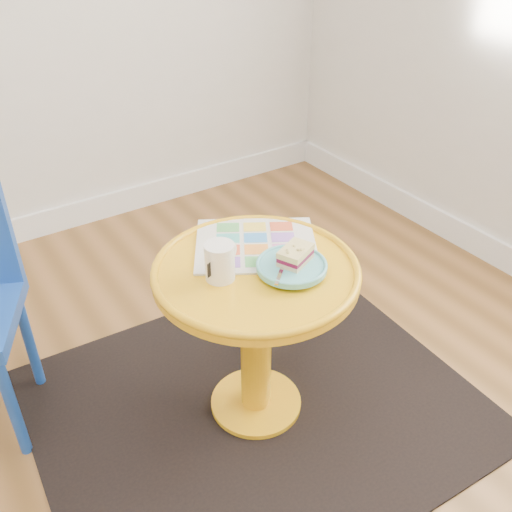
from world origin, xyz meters
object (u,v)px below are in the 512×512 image
side_table (256,312)px  mug (220,260)px  newspaper (256,244)px  plate (292,267)px

side_table → mug: mug is taller
newspaper → mug: 0.19m
side_table → mug: bearing=170.3°
plate → mug: bearing=153.2°
side_table → plate: 0.19m
newspaper → plate: 0.16m
side_table → newspaper: newspaper is taller
newspaper → plate: plate is taller
newspaper → side_table: bearing=-92.2°
newspaper → plate: bearing=-57.3°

